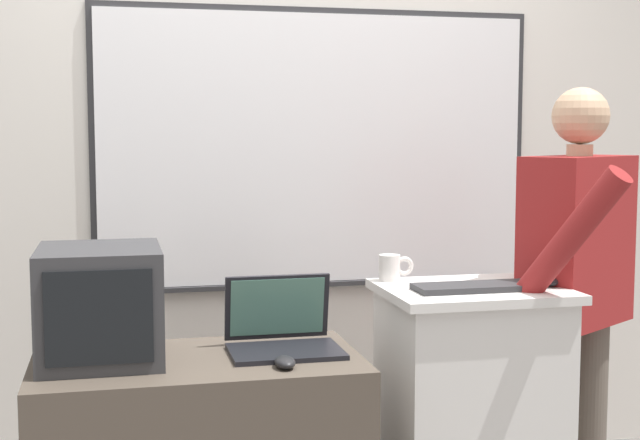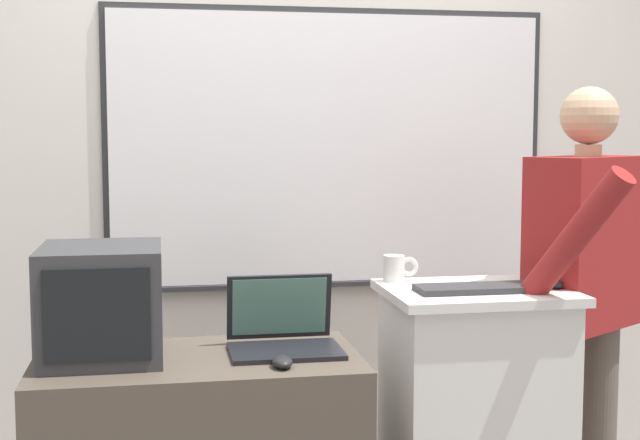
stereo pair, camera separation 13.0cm
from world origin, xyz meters
name	(u,v)px [view 2 (the right image)]	position (x,y,z in m)	size (l,w,h in m)	color
back_wall	(285,128)	(0.01, 1.36, 1.48)	(6.40, 0.17, 2.96)	silver
lectern_podium	(474,429)	(0.49, 0.32, 0.48)	(0.60, 0.48, 0.95)	silver
person_presenter	(585,285)	(0.92, 0.41, 0.94)	(0.61, 0.72, 1.62)	brown
laptop	(283,331)	(-0.15, 0.34, 0.83)	(0.35, 0.29, 0.23)	black
wireless_keyboard	(479,288)	(0.48, 0.26, 0.96)	(0.40, 0.14, 0.02)	#2D2D30
computer_mouse_by_laptop	(282,362)	(-0.18, 0.11, 0.79)	(0.06, 0.10, 0.03)	black
computer_mouse_by_keyboard	(553,283)	(0.74, 0.28, 0.97)	(0.06, 0.10, 0.03)	black
crt_monitor	(102,302)	(-0.70, 0.33, 0.95)	(0.36, 0.42, 0.34)	#333335
coffee_mug	(396,268)	(0.27, 0.49, 1.00)	(0.12, 0.07, 0.09)	silver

